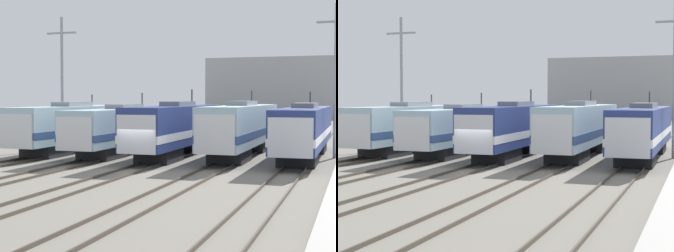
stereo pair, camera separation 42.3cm
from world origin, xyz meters
The scene contains 13 objects.
ground_plane centered at (0.00, 0.00, 0.00)m, with size 400.00×400.00×0.00m, color slate.
rail_pair_far_left centered at (-9.31, 0.00, 0.07)m, with size 1.50×120.00×0.15m.
rail_pair_center_left centered at (-4.65, 0.00, 0.07)m, with size 1.51×120.00×0.15m.
rail_pair_center centered at (0.00, 0.00, 0.07)m, with size 1.51×120.00×0.15m.
rail_pair_center_right centered at (4.65, 0.00, 0.07)m, with size 1.51×120.00×0.15m.
rail_pair_far_right centered at (9.31, 0.00, 0.07)m, with size 1.50×120.00×0.15m.
locomotive_far_left centered at (-9.31, 7.91, 2.12)m, with size 3.04×16.46×4.74m.
locomotive_center_left centered at (-4.65, 8.18, 2.04)m, with size 2.91×17.09×4.88m.
locomotive_center centered at (0.00, 7.53, 2.16)m, with size 2.86×17.05×5.16m.
locomotive_center_right centered at (4.65, 9.00, 2.18)m, with size 2.86×17.55×5.05m.
locomotive_far_right centered at (9.31, 9.38, 2.11)m, with size 2.88×19.01×4.96m.
catenary_tower_left centered at (-11.28, 10.33, 6.08)m, with size 2.82×0.26×11.40m.
depot_building centered at (-4.41, 98.26, 6.74)m, with size 31.77×13.61×13.49m.
Camera 2 is at (13.47, -32.56, 4.45)m, focal length 60.00 mm.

